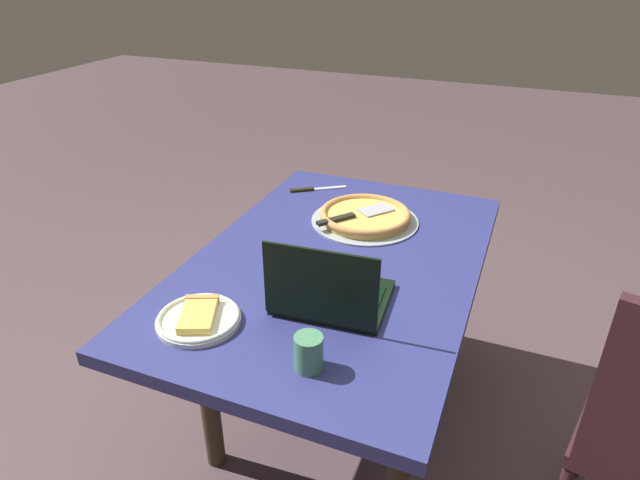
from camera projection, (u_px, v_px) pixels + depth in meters
ground_plane at (334, 421)px, 2.02m from camera, size 12.00×12.00×0.00m
dining_table at (336, 282)px, 1.73m from camera, size 1.30×0.85×0.70m
laptop at (330, 294)px, 1.44m from camera, size 0.27×0.31×0.22m
pizza_plate at (199, 318)px, 1.39m from camera, size 0.22×0.22×0.04m
pizza_tray at (364, 216)px, 1.91m from camera, size 0.38×0.38×0.04m
table_knife at (312, 189)px, 2.16m from camera, size 0.14×0.20×0.01m
drink_cup at (309, 352)px, 1.23m from camera, size 0.07×0.07×0.09m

